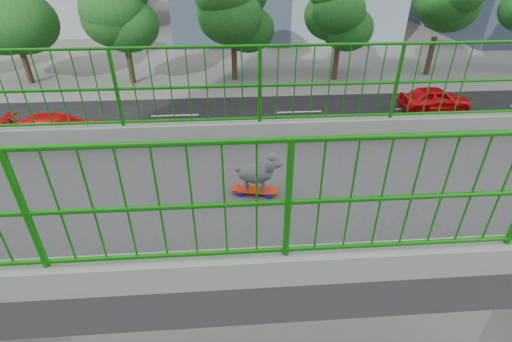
{
  "coord_description": "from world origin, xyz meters",
  "views": [
    {
      "loc": [
        3.78,
        3.57,
        9.61
      ],
      "look_at": [
        -0.43,
        3.88,
        7.02
      ],
      "focal_mm": 26.48,
      "sensor_mm": 36.0,
      "label": 1
    }
  ],
  "objects": [
    {
      "name": "car_2",
      "position": [
        -12.4,
        -6.86,
        0.7
      ],
      "size": [
        2.31,
        5.02,
        1.39
      ],
      "primitive_type": "imported",
      "rotation": [
        0.0,
        0.0,
        3.14
      ],
      "color": "silver",
      "rests_on": "ground"
    },
    {
      "name": "skateboard",
      "position": [
        0.06,
        3.83,
        7.05
      ],
      "size": [
        0.25,
        0.55,
        0.07
      ],
      "rotation": [
        0.0,
        0.0,
        -0.19
      ],
      "color": "red",
      "rests_on": "footbridge"
    },
    {
      "name": "road",
      "position": [
        -13.0,
        0.0,
        0.01
      ],
      "size": [
        18.0,
        90.0,
        0.02
      ],
      "primitive_type": "cube",
      "color": "black",
      "rests_on": "ground"
    },
    {
      "name": "car_3",
      "position": [
        -15.6,
        -5.84,
        0.8
      ],
      "size": [
        2.25,
        5.53,
        1.61
      ],
      "primitive_type": "imported",
      "rotation": [
        0.0,
        0.0,
        3.14
      ],
      "color": "red",
      "rests_on": "ground"
    },
    {
      "name": "car_5",
      "position": [
        -6.0,
        -1.1,
        0.76
      ],
      "size": [
        1.62,
        4.63,
        1.53
      ],
      "primitive_type": "imported",
      "color": "#A5A4AA",
      "rests_on": "ground"
    },
    {
      "name": "car_6",
      "position": [
        -9.2,
        14.47,
        0.8
      ],
      "size": [
        2.66,
        5.76,
        1.6
      ],
      "primitive_type": "imported",
      "color": "red",
      "rests_on": "ground"
    },
    {
      "name": "poodle",
      "position": [
        0.07,
        3.85,
        7.32
      ],
      "size": [
        0.29,
        0.55,
        0.46
      ],
      "rotation": [
        0.0,
        0.0,
        -0.19
      ],
      "color": "#312F35",
      "rests_on": "skateboard"
    },
    {
      "name": "street_trees",
      "position": [
        -26.03,
        1.06,
        4.72
      ],
      "size": [
        5.3,
        60.4,
        7.26
      ],
      "color": "black",
      "rests_on": "ground"
    },
    {
      "name": "car_4",
      "position": [
        -18.8,
        16.93,
        0.76
      ],
      "size": [
        1.8,
        4.48,
        1.53
      ],
      "primitive_type": "imported",
      "rotation": [
        0.0,
        0.0,
        3.14
      ],
      "color": "red",
      "rests_on": "ground"
    }
  ]
}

